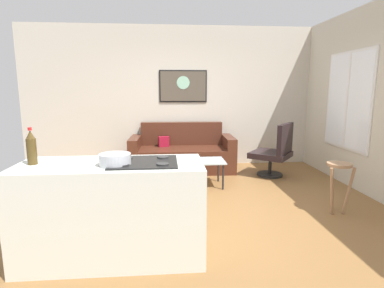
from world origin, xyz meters
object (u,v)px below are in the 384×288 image
(couch, at_px, (182,155))
(coffee_table, at_px, (191,163))
(bar_stool, at_px, (339,175))
(soda_bottle, at_px, (31,148))
(armchair, at_px, (275,151))
(mixing_bowl, at_px, (115,160))
(wall_painting, at_px, (183,86))

(couch, distance_m, coffee_table, 1.04)
(coffee_table, bearing_deg, bar_stool, -35.63)
(soda_bottle, bearing_deg, armchair, 38.60)
(couch, height_order, soda_bottle, soda_bottle)
(bar_stool, bearing_deg, soda_bottle, -166.53)
(mixing_bowl, xyz_separation_m, wall_painting, (0.81, 3.63, 0.66))
(soda_bottle, bearing_deg, bar_stool, 13.47)
(couch, xyz_separation_m, mixing_bowl, (-0.75, -3.20, 0.65))
(coffee_table, bearing_deg, mixing_bowl, -111.28)
(couch, bearing_deg, armchair, -19.97)
(coffee_table, bearing_deg, soda_bottle, -127.43)
(armchair, height_order, mixing_bowl, mixing_bowl)
(mixing_bowl, bearing_deg, armchair, 47.33)
(armchair, height_order, wall_painting, wall_painting)
(coffee_table, distance_m, bar_stool, 2.17)
(soda_bottle, bearing_deg, mixing_bowl, -7.67)
(bar_stool, bearing_deg, armchair, 96.85)
(soda_bottle, xyz_separation_m, mixing_bowl, (0.74, -0.10, -0.10))
(coffee_table, relative_size, wall_painting, 1.14)
(couch, relative_size, coffee_table, 1.84)
(couch, bearing_deg, bar_stool, -51.22)
(couch, height_order, coffee_table, couch)
(armchair, bearing_deg, soda_bottle, -141.40)
(coffee_table, height_order, armchair, armchair)
(coffee_table, xyz_separation_m, soda_bottle, (-1.58, -2.06, 0.66))
(coffee_table, relative_size, mixing_bowl, 3.93)
(soda_bottle, relative_size, wall_painting, 0.35)
(armchair, distance_m, wall_painting, 2.22)
(armchair, xyz_separation_m, soda_bottle, (-3.13, -2.50, 0.59))
(couch, height_order, wall_painting, wall_painting)
(coffee_table, distance_m, soda_bottle, 2.68)
(couch, relative_size, armchair, 2.06)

